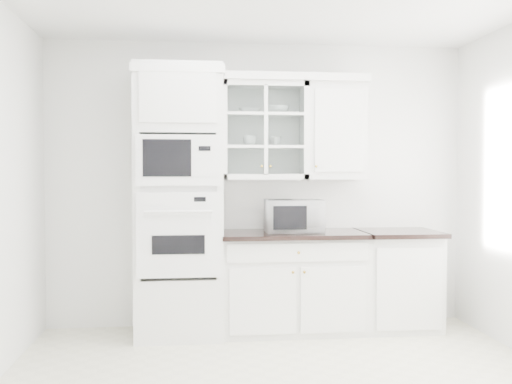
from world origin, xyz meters
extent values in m
cube|color=white|center=(0.00, 1.74, 1.35)|extent=(4.00, 0.02, 2.70)
cube|color=white|center=(-0.75, 1.43, 1.20)|extent=(0.76, 0.65, 2.40)
cube|color=white|center=(-0.75, 1.09, 0.94)|extent=(0.70, 0.03, 0.72)
cube|color=black|center=(-0.75, 1.07, 0.86)|extent=(0.44, 0.01, 0.16)
cube|color=white|center=(-0.75, 1.09, 1.56)|extent=(0.70, 0.03, 0.43)
cube|color=black|center=(-0.84, 1.07, 1.58)|extent=(0.40, 0.01, 0.31)
cube|color=white|center=(0.28, 1.45, 0.44)|extent=(1.30, 0.60, 0.88)
cube|color=black|center=(0.28, 1.42, 0.90)|extent=(1.32, 0.67, 0.04)
cube|color=white|center=(1.28, 1.45, 0.44)|extent=(0.70, 0.60, 0.88)
cube|color=black|center=(1.28, 1.42, 0.90)|extent=(0.72, 0.67, 0.04)
cube|color=white|center=(0.03, 1.58, 1.85)|extent=(0.80, 0.33, 0.90)
cube|color=white|center=(0.03, 1.58, 1.70)|extent=(0.74, 0.29, 0.02)
cube|color=white|center=(0.03, 1.58, 2.00)|extent=(0.74, 0.29, 0.02)
cube|color=white|center=(0.71, 1.58, 1.85)|extent=(0.55, 0.33, 0.90)
cube|color=white|center=(-0.07, 1.56, 2.33)|extent=(2.14, 0.38, 0.07)
imported|color=white|center=(0.29, 1.42, 1.07)|extent=(0.51, 0.43, 0.30)
imported|color=white|center=(-0.10, 1.58, 2.04)|extent=(0.21, 0.21, 0.05)
imported|color=white|center=(0.15, 1.57, 2.04)|extent=(0.27, 0.27, 0.07)
imported|color=white|center=(-0.10, 1.57, 1.76)|extent=(0.14, 0.14, 0.09)
imported|color=white|center=(0.15, 1.59, 1.75)|extent=(0.11, 0.11, 0.09)
camera|label=1|loc=(-0.61, -3.71, 1.47)|focal=40.00mm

